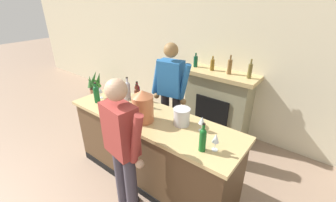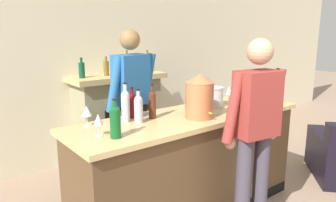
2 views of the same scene
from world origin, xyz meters
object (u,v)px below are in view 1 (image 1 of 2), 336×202
(fireplace_stone, at_px, (217,103))
(wine_bottle_port_short, at_px, (128,90))
(wine_glass_front_right, at_px, (202,121))
(wine_glass_front_left, at_px, (100,90))
(wine_bottle_chardonnay_pale, at_px, (137,96))
(wine_bottle_burgundy_dark, at_px, (203,139))
(ice_bucket_steel, at_px, (182,117))
(wine_bottle_cabernet_heavy, at_px, (126,95))
(wine_glass_mid_counter, at_px, (117,85))
(person_bartender, at_px, (171,95))
(wine_glass_back_row, at_px, (216,139))
(person_customer, at_px, (123,149))
(potted_plant_corner, at_px, (95,84))
(wine_bottle_riesling_slim, at_px, (96,93))
(wine_bottle_rose_blush, at_px, (137,92))
(copper_dispenser, at_px, (143,106))

(fireplace_stone, relative_size, wine_bottle_port_short, 4.39)
(wine_glass_front_right, height_order, wine_glass_front_left, wine_glass_front_right)
(wine_bottle_port_short, bearing_deg, fireplace_stone, 63.13)
(wine_bottle_chardonnay_pale, height_order, wine_bottle_burgundy_dark, wine_bottle_chardonnay_pale)
(ice_bucket_steel, xyz_separation_m, wine_bottle_cabernet_heavy, (-0.93, -0.02, 0.03))
(wine_glass_mid_counter, bearing_deg, wine_bottle_chardonnay_pale, -13.02)
(wine_bottle_cabernet_heavy, bearing_deg, wine_glass_mid_counter, 155.81)
(person_bartender, distance_m, wine_glass_back_row, 1.40)
(wine_glass_front_right, distance_m, wine_glass_back_row, 0.35)
(person_customer, distance_m, wine_bottle_cabernet_heavy, 0.99)
(wine_glass_back_row, height_order, wine_glass_mid_counter, wine_glass_back_row)
(wine_bottle_chardonnay_pale, relative_size, wine_bottle_burgundy_dark, 1.02)
(fireplace_stone, height_order, wine_bottle_burgundy_dark, fireplace_stone)
(person_bartender, xyz_separation_m, wine_glass_mid_counter, (-0.70, -0.44, 0.13))
(fireplace_stone, xyz_separation_m, person_bartender, (-0.36, -0.93, 0.38))
(wine_glass_front_right, relative_size, wine_glass_mid_counter, 1.02)
(wine_bottle_cabernet_heavy, xyz_separation_m, wine_glass_front_left, (-0.43, -0.11, -0.01))
(wine_glass_front_left, bearing_deg, wine_bottle_cabernet_heavy, 14.03)
(person_bartender, bearing_deg, wine_bottle_chardonnay_pale, -103.49)
(potted_plant_corner, bearing_deg, wine_glass_back_row, -18.63)
(wine_glass_front_left, bearing_deg, wine_bottle_port_short, 30.19)
(wine_bottle_port_short, xyz_separation_m, wine_bottle_riesling_slim, (-0.28, -0.33, -0.02))
(person_customer, distance_m, wine_bottle_port_short, 1.11)
(potted_plant_corner, distance_m, wine_bottle_port_short, 2.80)
(wine_bottle_port_short, distance_m, wine_glass_front_left, 0.42)
(potted_plant_corner, distance_m, wine_bottle_chardonnay_pale, 3.03)
(wine_bottle_cabernet_heavy, bearing_deg, wine_bottle_riesling_slim, -147.10)
(potted_plant_corner, bearing_deg, wine_glass_front_right, -16.91)
(wine_bottle_burgundy_dark, xyz_separation_m, wine_glass_mid_counter, (-1.75, 0.43, -0.01))
(wine_bottle_riesling_slim, bearing_deg, wine_bottle_port_short, 49.30)
(person_bartender, distance_m, wine_bottle_port_short, 0.66)
(wine_bottle_chardonnay_pale, height_order, wine_bottle_cabernet_heavy, wine_bottle_chardonnay_pale)
(wine_bottle_rose_blush, xyz_separation_m, wine_glass_back_row, (1.41, -0.36, 0.01))
(fireplace_stone, distance_m, wine_bottle_port_short, 1.71)
(person_bartender, xyz_separation_m, ice_bucket_steel, (0.62, -0.60, 0.11))
(potted_plant_corner, relative_size, wine_glass_back_row, 3.47)
(wine_glass_front_left, bearing_deg, wine_glass_mid_counter, 82.64)
(wine_bottle_riesling_slim, relative_size, wine_glass_front_right, 1.65)
(wine_bottle_cabernet_heavy, bearing_deg, wine_glass_front_right, 1.96)
(wine_bottle_riesling_slim, bearing_deg, copper_dispenser, 1.76)
(potted_plant_corner, distance_m, wine_glass_front_left, 2.58)
(person_customer, xyz_separation_m, wine_bottle_rose_blush, (-0.64, 0.87, 0.17))
(fireplace_stone, bearing_deg, potted_plant_corner, -173.12)
(wine_bottle_cabernet_heavy, xyz_separation_m, wine_glass_front_right, (1.18, 0.04, -0.00))
(person_bartender, height_order, wine_bottle_cabernet_heavy, person_bartender)
(wine_bottle_burgundy_dark, height_order, wine_glass_front_left, wine_bottle_burgundy_dark)
(wine_bottle_rose_blush, bearing_deg, wine_bottle_port_short, -145.47)
(wine_bottle_chardonnay_pale, height_order, wine_glass_mid_counter, wine_bottle_chardonnay_pale)
(copper_dispenser, distance_m, wine_glass_front_left, 0.95)
(wine_bottle_rose_blush, xyz_separation_m, wine_bottle_burgundy_dark, (1.32, -0.44, 0.01))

